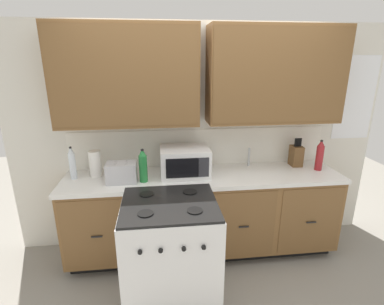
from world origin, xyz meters
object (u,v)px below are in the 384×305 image
toaster (122,172)px  knife_block (296,155)px  bottle_red (320,155)px  paper_towel_roll (95,164)px  bottle_green (143,166)px  bottle_clear (72,163)px  microwave (185,162)px  stove_range (171,253)px

toaster → knife_block: size_ratio=0.90×
bottle_red → paper_towel_roll: bearing=177.4°
knife_block → bottle_red: 0.24m
bottle_red → bottle_green: bearing=-177.1°
knife_block → paper_towel_roll: bearing=-178.6°
bottle_green → toaster: bearing=175.6°
toaster → bottle_clear: bearing=163.7°
microwave → paper_towel_roll: bearing=175.2°
stove_range → bottle_red: bearing=21.6°
knife_block → bottle_green: 1.65m
paper_towel_roll → bottle_clear: bearing=-168.9°
toaster → bottle_red: bottle_red is taller
microwave → bottle_green: 0.42m
bottle_green → bottle_red: bottle_red is taller
bottle_clear → bottle_red: (2.48, -0.06, 0.00)m
bottle_clear → paper_towel_roll: bearing=11.1°
knife_block → bottle_green: size_ratio=0.97×
microwave → bottle_green: bottle_green is taller
toaster → bottle_green: bearing=-4.4°
paper_towel_roll → bottle_clear: bottle_clear is taller
knife_block → bottle_red: (0.18, -0.15, 0.04)m
stove_range → toaster: toaster is taller
toaster → bottle_red: bearing=2.2°
paper_towel_roll → bottle_green: bottle_green is taller
stove_range → paper_towel_roll: 1.15m
stove_range → bottle_green: size_ratio=2.96×
bottle_clear → bottle_green: 0.70m
bottle_red → bottle_clear: bearing=178.6°
microwave → bottle_clear: size_ratio=1.49×
stove_range → knife_block: (1.41, 0.78, 0.54)m
bottle_green → microwave: bearing=16.6°
microwave → toaster: size_ratio=1.71×
knife_block → bottle_red: bearing=-40.6°
bottle_green → stove_range: bearing=-67.7°
stove_range → bottle_green: bearing=112.3°
paper_towel_roll → toaster: bearing=-33.4°
bottle_green → bottle_red: 1.81m
stove_range → bottle_red: bottle_red is taller
knife_block → microwave: bearing=-174.2°
toaster → bottle_clear: size_ratio=0.87×
microwave → bottle_red: (1.40, -0.03, 0.02)m
paper_towel_roll → knife_block: bearing=1.4°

